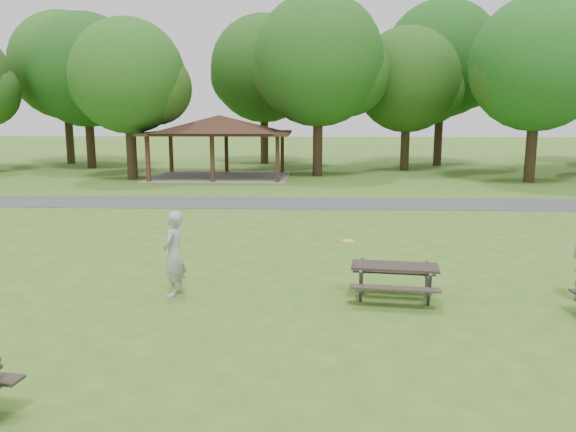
% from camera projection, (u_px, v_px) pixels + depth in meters
% --- Properties ---
extents(ground, '(160.00, 160.00, 0.00)m').
position_uv_depth(ground, '(228.00, 319.00, 10.91)').
color(ground, '#3F671D').
rests_on(ground, ground).
extents(asphalt_path, '(120.00, 3.20, 0.02)m').
position_uv_depth(asphalt_path, '(275.00, 203.00, 24.66)').
color(asphalt_path, '#404042').
rests_on(asphalt_path, ground).
extents(pavilion, '(8.60, 7.01, 3.76)m').
position_uv_depth(pavilion, '(219.00, 127.00, 34.08)').
color(pavilion, '#3D2016').
rests_on(pavilion, ground).
extents(tree_row_c, '(8.19, 7.80, 10.67)m').
position_uv_depth(tree_row_c, '(88.00, 74.00, 38.78)').
color(tree_row_c, black).
rests_on(tree_row_c, ground).
extents(tree_row_d, '(6.93, 6.60, 9.27)m').
position_uv_depth(tree_row_d, '(129.00, 80.00, 32.34)').
color(tree_row_d, black).
rests_on(tree_row_d, ground).
extents(tree_row_e, '(8.40, 8.00, 11.02)m').
position_uv_depth(tree_row_e, '(320.00, 65.00, 34.16)').
color(tree_row_e, '#311F16').
rests_on(tree_row_e, ground).
extents(tree_row_f, '(7.35, 7.00, 9.55)m').
position_uv_depth(tree_row_f, '(409.00, 83.00, 37.53)').
color(tree_row_f, black).
rests_on(tree_row_f, ground).
extents(tree_row_g, '(7.77, 7.40, 10.25)m').
position_uv_depth(tree_row_g, '(539.00, 68.00, 30.82)').
color(tree_row_g, black).
rests_on(tree_row_g, ground).
extents(tree_deep_a, '(8.40, 8.00, 11.38)m').
position_uv_depth(tree_deep_a, '(66.00, 69.00, 42.23)').
color(tree_deep_a, '#302115').
rests_on(tree_deep_a, ground).
extents(tree_deep_b, '(8.40, 8.00, 11.13)m').
position_uv_depth(tree_deep_b, '(265.00, 72.00, 42.16)').
color(tree_deep_b, '#301F15').
rests_on(tree_deep_b, ground).
extents(tree_deep_c, '(8.82, 8.40, 11.90)m').
position_uv_depth(tree_deep_c, '(443.00, 63.00, 40.56)').
color(tree_deep_c, '#311E15').
rests_on(tree_deep_c, ground).
extents(picnic_table_middle, '(1.99, 1.68, 0.79)m').
position_uv_depth(picnic_table_middle, '(395.00, 273.00, 11.93)').
color(picnic_table_middle, black).
rests_on(picnic_table_middle, ground).
extents(frisbee_in_flight, '(0.29, 0.29, 0.02)m').
position_uv_depth(frisbee_in_flight, '(348.00, 241.00, 11.94)').
color(frisbee_in_flight, yellow).
rests_on(frisbee_in_flight, ground).
extents(frisbee_thrower, '(0.58, 0.76, 1.87)m').
position_uv_depth(frisbee_thrower, '(174.00, 254.00, 12.18)').
color(frisbee_thrower, '#A4A4A7').
rests_on(frisbee_thrower, ground).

